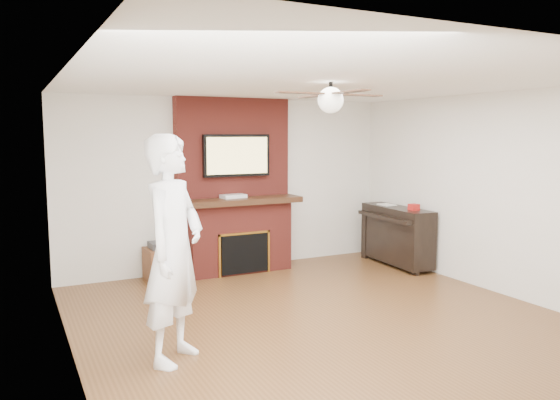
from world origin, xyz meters
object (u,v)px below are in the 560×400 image
fireplace (236,203)px  piano (396,234)px  side_table (163,262)px  person (173,249)px

fireplace → piano: 2.48m
side_table → piano: piano is taller
person → fireplace: bearing=12.8°
person → piano: bearing=-19.6°
person → side_table: 2.83m
person → piano: (3.98, 1.93, -0.52)m
piano → fireplace: bearing=163.6°
person → side_table: bearing=32.0°
person → side_table: size_ratio=3.71×
fireplace → person: (-1.69, -2.73, -0.00)m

